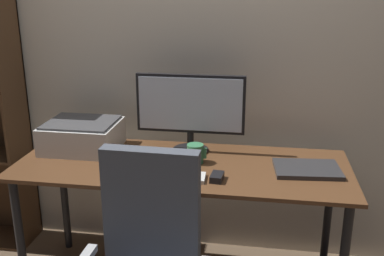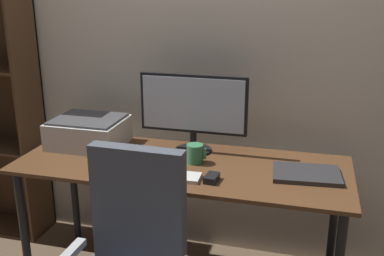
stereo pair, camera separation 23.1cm
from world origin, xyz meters
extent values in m
cube|color=beige|center=(0.00, 0.50, 1.30)|extent=(6.40, 0.10, 2.60)
cube|color=#56351E|center=(0.00, 0.00, 0.73)|extent=(1.72, 0.66, 0.02)
cylinder|color=black|center=(-0.80, -0.27, 0.36)|extent=(0.04, 0.04, 0.72)
cylinder|color=black|center=(-0.80, 0.27, 0.36)|extent=(0.04, 0.04, 0.72)
cylinder|color=black|center=(0.80, 0.27, 0.36)|extent=(0.04, 0.04, 0.72)
cylinder|color=black|center=(0.01, 0.19, 0.75)|extent=(0.20, 0.20, 0.01)
cylinder|color=black|center=(0.01, 0.19, 0.80)|extent=(0.04, 0.04, 0.10)
cube|color=black|center=(0.01, 0.19, 1.01)|extent=(0.59, 0.03, 0.32)
cube|color=silver|center=(0.01, 0.17, 1.01)|extent=(0.56, 0.01, 0.29)
cube|color=silver|center=(0.00, -0.19, 0.75)|extent=(0.29, 0.12, 0.02)
cube|color=black|center=(0.20, -0.18, 0.76)|extent=(0.06, 0.10, 0.03)
cylinder|color=#387F51|center=(0.07, 0.03, 0.79)|extent=(0.09, 0.09, 0.10)
cube|color=#387F51|center=(0.12, 0.03, 0.79)|extent=(0.02, 0.01, 0.06)
cube|color=#2D2D30|center=(0.63, 0.00, 0.75)|extent=(0.34, 0.26, 0.02)
cube|color=silver|center=(-0.59, 0.13, 0.81)|extent=(0.40, 0.34, 0.15)
cube|color=#424244|center=(-0.59, 0.13, 0.90)|extent=(0.37, 0.31, 0.01)
cube|color=#474C56|center=(-0.03, -0.52, 0.75)|extent=(0.40, 0.08, 0.52)
cube|color=#4C331E|center=(-1.07, 0.29, 0.86)|extent=(0.02, 0.28, 1.72)
cube|color=#4C331E|center=(-1.38, 0.42, 0.86)|extent=(0.64, 0.01, 1.72)
cube|color=#4C331E|center=(-1.38, 0.29, 0.01)|extent=(0.60, 0.26, 0.02)
camera|label=1|loc=(0.39, -2.14, 1.64)|focal=42.43mm
camera|label=2|loc=(0.62, -2.09, 1.64)|focal=42.43mm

